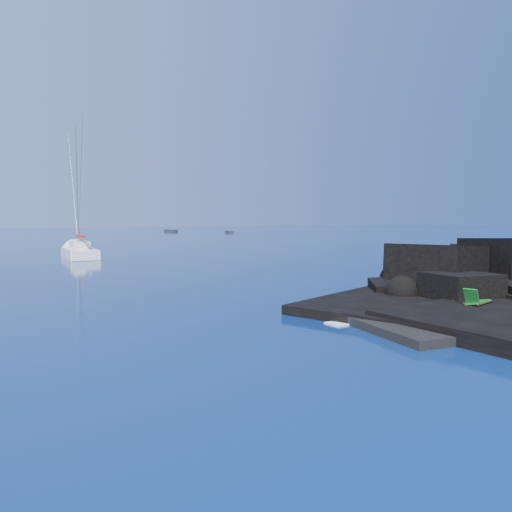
{
  "coord_description": "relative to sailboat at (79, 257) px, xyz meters",
  "views": [
    {
      "loc": [
        -12.72,
        -14.15,
        4.58
      ],
      "look_at": [
        2.5,
        14.66,
        2.0
      ],
      "focal_mm": 35.0,
      "sensor_mm": 36.0,
      "label": 1
    }
  ],
  "objects": [
    {
      "name": "surf_foam",
      "position": [
        9.17,
        -39.82,
        0.0
      ],
      "size": [
        10.0,
        8.0,
        0.06
      ],
      "primitive_type": null,
      "color": "white",
      "rests_on": "ground"
    },
    {
      "name": "marker_cone",
      "position": [
        10.59,
        -42.79,
        0.62
      ],
      "size": [
        0.44,
        0.44,
        0.53
      ],
      "primitive_type": "cone",
      "rotation": [
        0.0,
        0.0,
        -0.31
      ],
      "color": "#F84E0D",
      "rests_on": "beach"
    },
    {
      "name": "sailboat",
      "position": [
        0.0,
        0.0,
        0.0
      ],
      "size": [
        3.1,
        14.11,
        14.76
      ],
      "primitive_type": null,
      "rotation": [
        0.0,
        0.0,
        -0.01
      ],
      "color": "white",
      "rests_on": "ground"
    },
    {
      "name": "distant_boat_b",
      "position": [
        50.5,
        68.93,
        0.0
      ],
      "size": [
        1.76,
        4.27,
        0.55
      ],
      "primitive_type": "cube",
      "rotation": [
        0.0,
        0.0,
        -0.11
      ],
      "color": "#28272C",
      "rests_on": "ground"
    },
    {
      "name": "sunbather",
      "position": [
        8.1,
        -45.85,
        0.51
      ],
      "size": [
        1.64,
        0.45,
        0.24
      ],
      "primitive_type": null,
      "rotation": [
        0.0,
        0.0,
        -0.01
      ],
      "color": "#EAAE7A",
      "rests_on": "towel"
    },
    {
      "name": "beach",
      "position": [
        8.67,
        -44.32,
        0.0
      ],
      "size": [
        9.08,
        6.86,
        0.7
      ],
      "primitive_type": "cube",
      "rotation": [
        0.0,
        0.0,
        -0.1
      ],
      "color": "black",
      "rests_on": "ground"
    },
    {
      "name": "ground",
      "position": [
        4.17,
        -44.82,
        0.0
      ],
      "size": [
        400.0,
        400.0,
        0.0
      ],
      "primitive_type": "plane",
      "color": "#041540",
      "rests_on": "ground"
    },
    {
      "name": "deck_chair",
      "position": [
        10.82,
        -43.9,
        0.93
      ],
      "size": [
        1.84,
        1.19,
        1.17
      ],
      "primitive_type": null,
      "rotation": [
        0.0,
        0.0,
        0.29
      ],
      "color": "#16651E",
      "rests_on": "beach"
    },
    {
      "name": "distant_boat_a",
      "position": [
        38.89,
        85.84,
        0.0
      ],
      "size": [
        2.88,
        5.24,
        0.67
      ],
      "primitive_type": "cube",
      "rotation": [
        0.0,
        0.0,
        0.28
      ],
      "color": "#27262B",
      "rests_on": "ground"
    },
    {
      "name": "towel",
      "position": [
        8.1,
        -45.85,
        0.37
      ],
      "size": [
        1.73,
        0.83,
        0.05
      ],
      "primitive_type": "cube",
      "rotation": [
        0.0,
        0.0,
        -0.01
      ],
      "color": "white",
      "rests_on": "beach"
    }
  ]
}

